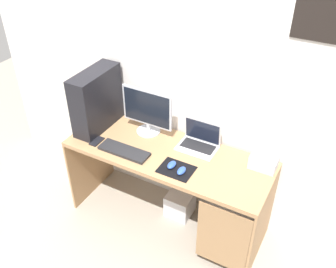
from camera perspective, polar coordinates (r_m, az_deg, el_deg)
The scene contains 13 objects.
ground_plane at distance 3.52m, azimuth 0.00°, elevation -12.63°, with size 8.00×8.00×0.00m, color #9E9384.
wall_back at distance 2.97m, azimuth 3.27°, elevation 9.03°, with size 4.00×0.05×2.60m.
desk at distance 3.07m, azimuth 0.26°, elevation -5.14°, with size 1.67×0.61×0.77m.
pc_tower at distance 3.22m, azimuth -10.74°, elevation 5.07°, with size 0.18×0.50×0.52m, color black.
monitor at distance 3.11m, azimuth -3.15°, elevation 3.39°, with size 0.45×0.20×0.40m.
laptop at distance 3.04m, azimuth 4.72°, elevation -1.18°, with size 0.31×0.21×0.22m.
projector at distance 2.91m, azimuth 14.26°, elevation -4.14°, with size 0.20×0.14×0.10m, color #B7BCC6.
keyboard at distance 3.01m, azimuth -6.66°, elevation -2.56°, with size 0.42×0.14×0.02m, color #232326.
mousepad at distance 2.83m, azimuth 1.28°, elevation -5.38°, with size 0.26×0.20×0.01m, color black.
mouse_left at distance 2.84m, azimuth 0.57°, elevation -4.68°, with size 0.06×0.10×0.03m, color #2D51B2.
mouse_right at distance 2.79m, azimuth 2.06°, elevation -5.57°, with size 0.06×0.10×0.03m, color #2D51B2.
cell_phone at distance 3.16m, azimuth -10.72°, elevation -1.08°, with size 0.07×0.13×0.01m, color black.
subwoofer at distance 3.49m, azimuth 1.83°, elevation -10.50°, with size 0.22×0.22×0.22m, color silver.
Camera 1 is at (1.12, -2.07, 2.62)m, focal length 40.29 mm.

